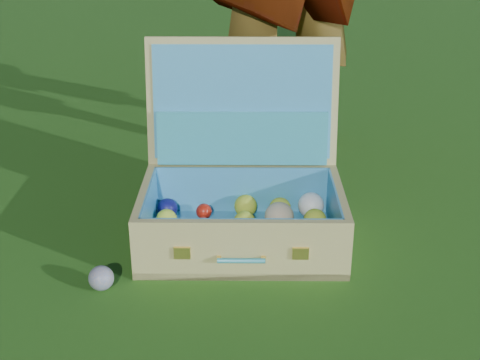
% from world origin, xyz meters
% --- Properties ---
extents(ground, '(60.00, 60.00, 0.00)m').
position_xyz_m(ground, '(0.00, 0.00, 0.00)').
color(ground, '#215114').
rests_on(ground, ground).
extents(stray_ball, '(0.06, 0.06, 0.06)m').
position_xyz_m(stray_ball, '(-0.41, -0.03, 0.03)').
color(stray_ball, '#3B5A9A').
rests_on(stray_ball, ground).
extents(suitcase, '(0.56, 0.49, 0.50)m').
position_xyz_m(suitcase, '(-0.05, 0.23, 0.14)').
color(suitcase, tan).
rests_on(suitcase, ground).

